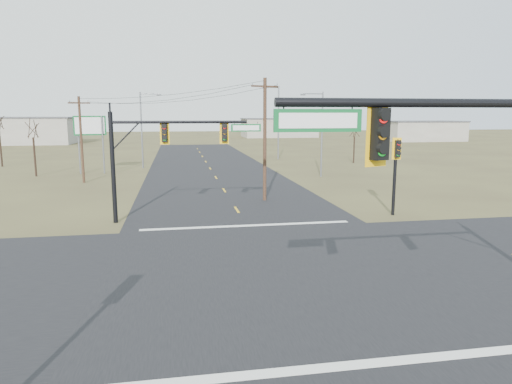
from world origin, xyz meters
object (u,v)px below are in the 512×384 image
(mast_arm_far, at_px, (168,142))
(bare_tree_c, at_px, (355,130))
(utility_pole_near, at_px, (265,138))
(highway_sign, at_px, (90,133))
(utility_pole_far, at_px, (81,138))
(streetlight_c, at_px, (143,126))
(pedestal_signal_ne, at_px, (396,160))
(streetlight_a, at_px, (320,130))
(streetlight_b, at_px, (277,119))
(bare_tree_a, at_px, (32,128))

(mast_arm_far, relative_size, bare_tree_c, 1.59)
(utility_pole_near, height_order, highway_sign, utility_pole_near)
(utility_pole_far, relative_size, streetlight_c, 0.89)
(pedestal_signal_ne, bearing_deg, streetlight_a, 100.38)
(highway_sign, relative_size, streetlight_b, 0.60)
(utility_pole_far, relative_size, bare_tree_c, 1.43)
(highway_sign, relative_size, bare_tree_a, 0.99)
(utility_pole_far, height_order, streetlight_c, streetlight_c)
(pedestal_signal_ne, relative_size, streetlight_a, 0.58)
(bare_tree_a, bearing_deg, utility_pole_near, -39.85)
(mast_arm_far, bearing_deg, bare_tree_a, 129.14)
(utility_pole_far, distance_m, streetlight_b, 29.62)
(utility_pole_near, height_order, bare_tree_a, utility_pole_near)
(pedestal_signal_ne, relative_size, utility_pole_far, 0.62)
(highway_sign, distance_m, bare_tree_c, 32.39)
(mast_arm_far, distance_m, utility_pole_far, 18.93)
(utility_pole_far, height_order, bare_tree_a, utility_pole_far)
(bare_tree_c, bearing_deg, streetlight_c, -177.30)
(mast_arm_far, bearing_deg, highway_sign, 117.29)
(streetlight_a, bearing_deg, highway_sign, 157.31)
(bare_tree_a, distance_m, bare_tree_c, 37.90)
(pedestal_signal_ne, distance_m, streetlight_b, 37.16)
(pedestal_signal_ne, height_order, utility_pole_far, utility_pole_far)
(pedestal_signal_ne, bearing_deg, mast_arm_far, -170.74)
(utility_pole_near, bearing_deg, mast_arm_far, -141.72)
(mast_arm_far, distance_m, streetlight_c, 28.33)
(pedestal_signal_ne, xyz_separation_m, streetlight_b, (0.62, 37.09, 2.22))
(bare_tree_a, bearing_deg, mast_arm_far, -58.59)
(highway_sign, bearing_deg, utility_pole_near, -60.40)
(highway_sign, height_order, bare_tree_a, bare_tree_a)
(bare_tree_a, bearing_deg, streetlight_a, -10.61)
(utility_pole_near, relative_size, bare_tree_a, 1.42)
(highway_sign, bearing_deg, mast_arm_far, -80.56)
(utility_pole_near, bearing_deg, streetlight_c, 113.99)
(pedestal_signal_ne, relative_size, bare_tree_a, 0.79)
(utility_pole_near, relative_size, streetlight_b, 0.87)
(streetlight_a, height_order, bare_tree_a, streetlight_a)
(mast_arm_far, relative_size, utility_pole_near, 0.99)
(mast_arm_far, distance_m, bare_tree_a, 26.60)
(mast_arm_far, bearing_deg, utility_pole_near, 46.01)
(utility_pole_far, xyz_separation_m, streetlight_c, (4.85, 11.04, 0.80))
(highway_sign, height_order, streetlight_b, streetlight_b)
(mast_arm_far, xyz_separation_m, streetlight_b, (14.55, 36.11, 1.04))
(bare_tree_c, bearing_deg, utility_pole_far, -158.70)
(pedestal_signal_ne, distance_m, highway_sign, 33.46)
(utility_pole_near, xyz_separation_m, highway_sign, (-15.33, 18.45, -0.28))
(pedestal_signal_ne, relative_size, streetlight_c, 0.55)
(streetlight_a, xyz_separation_m, bare_tree_c, (8.57, 12.08, -0.44))
(mast_arm_far, distance_m, streetlight_b, 38.94)
(streetlight_a, bearing_deg, bare_tree_c, 47.58)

